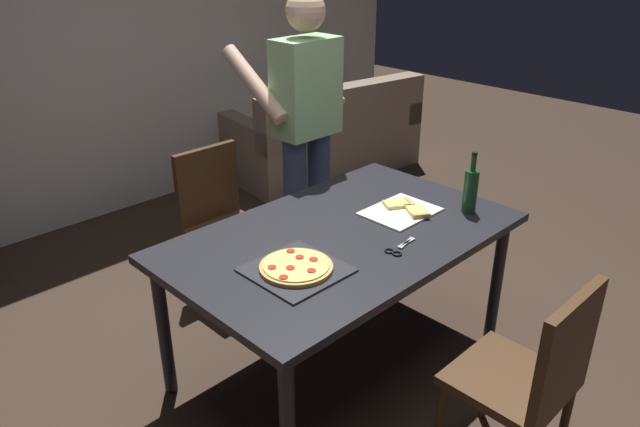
{
  "coord_description": "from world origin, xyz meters",
  "views": [
    {
      "loc": [
        -1.83,
        -1.7,
        2.03
      ],
      "look_at": [
        0.0,
        0.15,
        0.8
      ],
      "focal_mm": 33.66,
      "sensor_mm": 36.0,
      "label": 1
    }
  ],
  "objects_px": {
    "chair_far_side": "(220,214)",
    "kitchen_scissors": "(398,249)",
    "couch": "(326,140)",
    "person_serving_pizza": "(305,125)",
    "dining_table": "(342,246)",
    "wine_bottle": "(471,190)",
    "pepperoni_pizza_on_tray": "(296,268)",
    "chair_near_camera": "(533,374)"
  },
  "relations": [
    {
      "from": "person_serving_pizza",
      "to": "kitchen_scissors",
      "type": "height_order",
      "value": "person_serving_pizza"
    },
    {
      "from": "chair_near_camera",
      "to": "couch",
      "type": "xyz_separation_m",
      "value": [
        1.89,
        2.98,
        -0.21
      ]
    },
    {
      "from": "chair_near_camera",
      "to": "pepperoni_pizza_on_tray",
      "type": "relative_size",
      "value": 2.45
    },
    {
      "from": "dining_table",
      "to": "wine_bottle",
      "type": "height_order",
      "value": "wine_bottle"
    },
    {
      "from": "wine_bottle",
      "to": "chair_near_camera",
      "type": "bearing_deg",
      "value": -131.1
    },
    {
      "from": "pepperoni_pizza_on_tray",
      "to": "wine_bottle",
      "type": "xyz_separation_m",
      "value": [
        1.01,
        -0.18,
        0.1
      ]
    },
    {
      "from": "pepperoni_pizza_on_tray",
      "to": "wine_bottle",
      "type": "bearing_deg",
      "value": -9.89
    },
    {
      "from": "pepperoni_pizza_on_tray",
      "to": "chair_far_side",
      "type": "bearing_deg",
      "value": 70.42
    },
    {
      "from": "dining_table",
      "to": "pepperoni_pizza_on_tray",
      "type": "bearing_deg",
      "value": -164.86
    },
    {
      "from": "couch",
      "to": "kitchen_scissors",
      "type": "bearing_deg",
      "value": -128.93
    },
    {
      "from": "chair_far_side",
      "to": "kitchen_scissors",
      "type": "xyz_separation_m",
      "value": [
        0.05,
        -1.28,
        0.24
      ]
    },
    {
      "from": "person_serving_pizza",
      "to": "pepperoni_pizza_on_tray",
      "type": "relative_size",
      "value": 4.77
    },
    {
      "from": "dining_table",
      "to": "couch",
      "type": "distance_m",
      "value": 2.77
    },
    {
      "from": "couch",
      "to": "person_serving_pizza",
      "type": "bearing_deg",
      "value": -139.09
    },
    {
      "from": "person_serving_pizza",
      "to": "wine_bottle",
      "type": "distance_m",
      "value": 1.07
    },
    {
      "from": "dining_table",
      "to": "kitchen_scissors",
      "type": "relative_size",
      "value": 8.39
    },
    {
      "from": "dining_table",
      "to": "couch",
      "type": "xyz_separation_m",
      "value": [
        1.89,
        1.99,
        -0.38
      ]
    },
    {
      "from": "couch",
      "to": "pepperoni_pizza_on_tray",
      "type": "xyz_separation_m",
      "value": [
        -2.28,
        -2.09,
        0.46
      ]
    },
    {
      "from": "wine_bottle",
      "to": "pepperoni_pizza_on_tray",
      "type": "bearing_deg",
      "value": 170.11
    },
    {
      "from": "chair_near_camera",
      "to": "person_serving_pizza",
      "type": "relative_size",
      "value": 0.51
    },
    {
      "from": "wine_bottle",
      "to": "dining_table",
      "type": "bearing_deg",
      "value": 155.55
    },
    {
      "from": "chair_near_camera",
      "to": "pepperoni_pizza_on_tray",
      "type": "bearing_deg",
      "value": 113.77
    },
    {
      "from": "chair_far_side",
      "to": "kitchen_scissors",
      "type": "relative_size",
      "value": 4.59
    },
    {
      "from": "kitchen_scissors",
      "to": "wine_bottle",
      "type": "bearing_deg",
      "value": 0.4
    },
    {
      "from": "couch",
      "to": "kitchen_scissors",
      "type": "relative_size",
      "value": 9.19
    },
    {
      "from": "chair_far_side",
      "to": "person_serving_pizza",
      "type": "height_order",
      "value": "person_serving_pizza"
    },
    {
      "from": "kitchen_scissors",
      "to": "chair_far_side",
      "type": "bearing_deg",
      "value": 92.42
    },
    {
      "from": "person_serving_pizza",
      "to": "couch",
      "type": "bearing_deg",
      "value": 40.91
    },
    {
      "from": "chair_far_side",
      "to": "person_serving_pizza",
      "type": "distance_m",
      "value": 0.73
    },
    {
      "from": "chair_far_side",
      "to": "wine_bottle",
      "type": "bearing_deg",
      "value": -64.06
    },
    {
      "from": "kitchen_scissors",
      "to": "chair_near_camera",
      "type": "bearing_deg",
      "value": -94.36
    },
    {
      "from": "couch",
      "to": "person_serving_pizza",
      "type": "distance_m",
      "value": 1.98
    },
    {
      "from": "person_serving_pizza",
      "to": "kitchen_scissors",
      "type": "bearing_deg",
      "value": -112.42
    },
    {
      "from": "chair_near_camera",
      "to": "kitchen_scissors",
      "type": "height_order",
      "value": "chair_near_camera"
    },
    {
      "from": "dining_table",
      "to": "chair_near_camera",
      "type": "relative_size",
      "value": 1.83
    },
    {
      "from": "chair_far_side",
      "to": "couch",
      "type": "bearing_deg",
      "value": 27.67
    },
    {
      "from": "couch",
      "to": "pepperoni_pizza_on_tray",
      "type": "distance_m",
      "value": 3.13
    },
    {
      "from": "couch",
      "to": "pepperoni_pizza_on_tray",
      "type": "relative_size",
      "value": 4.91
    },
    {
      "from": "wine_bottle",
      "to": "kitchen_scissors",
      "type": "xyz_separation_m",
      "value": [
        -0.57,
        -0.0,
        -0.11
      ]
    },
    {
      "from": "chair_far_side",
      "to": "person_serving_pizza",
      "type": "xyz_separation_m",
      "value": [
        0.49,
        -0.22,
        0.49
      ]
    },
    {
      "from": "dining_table",
      "to": "wine_bottle",
      "type": "distance_m",
      "value": 0.71
    },
    {
      "from": "person_serving_pizza",
      "to": "kitchen_scissors",
      "type": "xyz_separation_m",
      "value": [
        -0.44,
        -1.06,
        -0.24
      ]
    }
  ]
}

